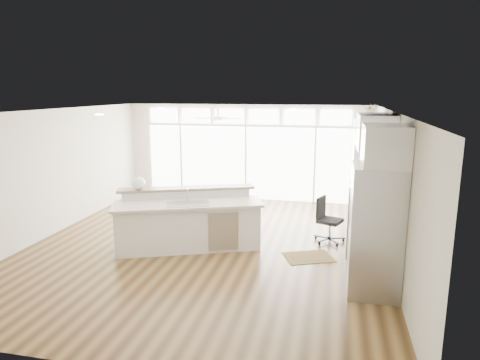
# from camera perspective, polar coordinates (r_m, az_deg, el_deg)

# --- Properties ---
(floor) EXTENTS (7.00, 8.00, 0.02)m
(floor) POSITION_cam_1_polar(r_m,az_deg,el_deg) (8.81, -4.47, -8.76)
(floor) COLOR #422B14
(floor) RESTS_ON ground
(ceiling) EXTENTS (7.00, 8.00, 0.02)m
(ceiling) POSITION_cam_1_polar(r_m,az_deg,el_deg) (8.25, -4.77, 9.14)
(ceiling) COLOR white
(ceiling) RESTS_ON wall_back
(wall_back) EXTENTS (7.00, 0.04, 2.70)m
(wall_back) POSITION_cam_1_polar(r_m,az_deg,el_deg) (12.25, 0.87, 3.72)
(wall_back) COLOR beige
(wall_back) RESTS_ON floor
(wall_front) EXTENTS (7.00, 0.04, 2.70)m
(wall_front) POSITION_cam_1_polar(r_m,az_deg,el_deg) (4.90, -18.62, -9.59)
(wall_front) COLOR beige
(wall_front) RESTS_ON floor
(wall_left) EXTENTS (0.04, 8.00, 2.70)m
(wall_left) POSITION_cam_1_polar(r_m,az_deg,el_deg) (10.01, -24.14, 0.83)
(wall_left) COLOR beige
(wall_left) RESTS_ON floor
(wall_right) EXTENTS (0.04, 8.00, 2.70)m
(wall_right) POSITION_cam_1_polar(r_m,az_deg,el_deg) (8.13, 19.69, -1.17)
(wall_right) COLOR beige
(wall_right) RESTS_ON floor
(glass_wall) EXTENTS (5.80, 0.06, 2.08)m
(glass_wall) POSITION_cam_1_polar(r_m,az_deg,el_deg) (12.23, 0.81, 2.29)
(glass_wall) COLOR white
(glass_wall) RESTS_ON wall_back
(transom_row) EXTENTS (5.90, 0.06, 0.40)m
(transom_row) POSITION_cam_1_polar(r_m,az_deg,el_deg) (12.08, 0.83, 8.52)
(transom_row) COLOR white
(transom_row) RESTS_ON wall_back
(desk_window) EXTENTS (0.04, 0.85, 0.85)m
(desk_window) POSITION_cam_1_polar(r_m,az_deg,el_deg) (8.38, 19.27, 0.62)
(desk_window) COLOR white
(desk_window) RESTS_ON wall_right
(ceiling_fan) EXTENTS (1.16, 1.16, 0.32)m
(ceiling_fan) POSITION_cam_1_polar(r_m,az_deg,el_deg) (11.09, -2.94, 8.72)
(ceiling_fan) COLOR silver
(ceiling_fan) RESTS_ON ceiling
(recessed_lights) EXTENTS (3.40, 3.00, 0.02)m
(recessed_lights) POSITION_cam_1_polar(r_m,az_deg,el_deg) (8.44, -4.36, 9.07)
(recessed_lights) COLOR white
(recessed_lights) RESTS_ON ceiling
(oven_cabinet) EXTENTS (0.64, 1.20, 2.50)m
(oven_cabinet) POSITION_cam_1_polar(r_m,az_deg,el_deg) (9.87, 16.51, 0.65)
(oven_cabinet) COLOR white
(oven_cabinet) RESTS_ON floor
(desk_nook) EXTENTS (0.72, 1.30, 0.76)m
(desk_nook) POSITION_cam_1_polar(r_m,az_deg,el_deg) (8.64, 16.55, -6.91)
(desk_nook) COLOR white
(desk_nook) RESTS_ON floor
(upper_cabinets) EXTENTS (0.64, 1.30, 0.64)m
(upper_cabinets) POSITION_cam_1_polar(r_m,az_deg,el_deg) (8.24, 17.64, 6.18)
(upper_cabinets) COLOR white
(upper_cabinets) RESTS_ON wall_right
(refrigerator) EXTENTS (0.76, 0.90, 2.00)m
(refrigerator) POSITION_cam_1_polar(r_m,az_deg,el_deg) (6.88, 17.59, -6.37)
(refrigerator) COLOR #A7A8AC
(refrigerator) RESTS_ON floor
(fridge_cabinet) EXTENTS (0.64, 0.90, 0.60)m
(fridge_cabinet) POSITION_cam_1_polar(r_m,az_deg,el_deg) (6.61, 18.81, 4.39)
(fridge_cabinet) COLOR white
(fridge_cabinet) RESTS_ON wall_right
(framed_photos) EXTENTS (0.06, 0.22, 0.80)m
(framed_photos) POSITION_cam_1_polar(r_m,az_deg,el_deg) (9.01, 18.76, 0.44)
(framed_photos) COLOR black
(framed_photos) RESTS_ON wall_right
(kitchen_island) EXTENTS (3.08, 2.07, 1.15)m
(kitchen_island) POSITION_cam_1_polar(r_m,az_deg,el_deg) (8.50, -6.91, -5.42)
(kitchen_island) COLOR white
(kitchen_island) RESTS_ON floor
(rug) EXTENTS (1.05, 0.92, 0.01)m
(rug) POSITION_cam_1_polar(r_m,az_deg,el_deg) (8.29, 9.11, -10.12)
(rug) COLOR #3B2A12
(rug) RESTS_ON floor
(office_chair) EXTENTS (0.61, 0.59, 0.92)m
(office_chair) POSITION_cam_1_polar(r_m,az_deg,el_deg) (9.03, 11.91, -5.29)
(office_chair) COLOR black
(office_chair) RESTS_ON floor
(fishbowl) EXTENTS (0.34, 0.34, 0.26)m
(fishbowl) POSITION_cam_1_polar(r_m,az_deg,el_deg) (8.74, -13.36, -0.42)
(fishbowl) COLOR white
(fishbowl) RESTS_ON kitchen_island
(monitor) EXTENTS (0.12, 0.50, 0.41)m
(monitor) POSITION_cam_1_polar(r_m,az_deg,el_deg) (8.47, 16.24, -3.13)
(monitor) COLOR black
(monitor) RESTS_ON desk_nook
(keyboard) EXTENTS (0.17, 0.33, 0.02)m
(keyboard) POSITION_cam_1_polar(r_m,az_deg,el_deg) (8.51, 15.02, -4.37)
(keyboard) COLOR silver
(keyboard) RESTS_ON desk_nook
(potted_plant) EXTENTS (0.32, 0.35, 0.25)m
(potted_plant) POSITION_cam_1_polar(r_m,az_deg,el_deg) (9.71, 16.99, 8.62)
(potted_plant) COLOR #2F5223
(potted_plant) RESTS_ON oven_cabinet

